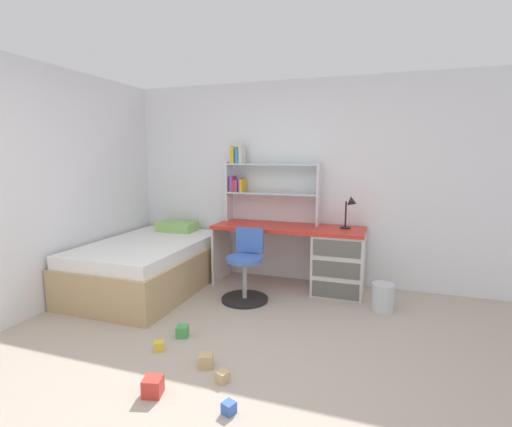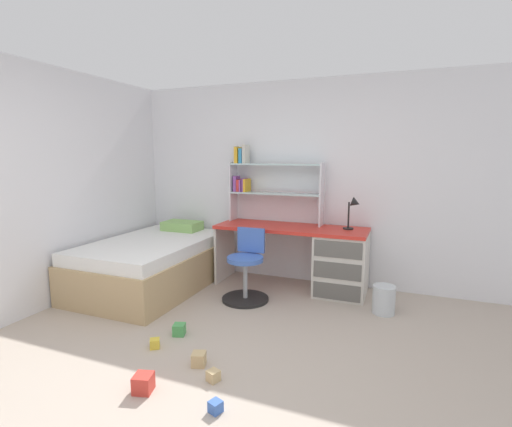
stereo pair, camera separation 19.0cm
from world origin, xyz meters
name	(u,v)px [view 1 (the left image)]	position (x,y,z in m)	size (l,w,h in m)	color
ground_plane	(216,386)	(0.00, 0.00, -0.01)	(5.42, 5.91, 0.02)	#B2A393
room_shell	(161,188)	(-1.17, 1.19, 1.26)	(5.42, 5.91, 2.52)	silver
desk	(326,257)	(0.44, 2.13, 0.41)	(1.80, 0.60, 0.75)	red
bookshelf_hutch	(260,179)	(-0.45, 2.31, 1.31)	(1.19, 0.22, 0.98)	silver
desk_lamp	(351,207)	(0.70, 2.19, 1.01)	(0.20, 0.17, 0.38)	black
swivel_chair	(246,273)	(-0.36, 1.56, 0.31)	(0.52, 0.52, 0.79)	black
bed_platform	(149,265)	(-1.58, 1.51, 0.29)	(1.21, 1.86, 0.70)	tan
waste_bin	(383,297)	(1.09, 1.73, 0.14)	(0.23, 0.23, 0.29)	silver
toy_block_yellow_0	(159,346)	(-0.65, 0.28, 0.04)	(0.08, 0.08, 0.08)	gold
toy_block_red_1	(153,386)	(-0.36, -0.24, 0.06)	(0.12, 0.12, 0.12)	red
toy_block_natural_2	(206,361)	(-0.17, 0.18, 0.05)	(0.10, 0.10, 0.10)	tan
toy_block_blue_3	(229,408)	(0.20, -0.25, 0.04)	(0.07, 0.07, 0.07)	#3860B7
toy_block_green_4	(182,331)	(-0.59, 0.55, 0.05)	(0.10, 0.10, 0.10)	#479E51
toy_block_natural_5	(223,377)	(0.03, 0.04, 0.04)	(0.08, 0.08, 0.08)	tan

